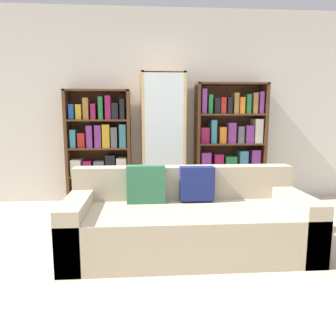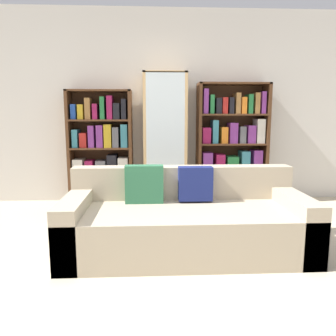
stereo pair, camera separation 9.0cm
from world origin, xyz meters
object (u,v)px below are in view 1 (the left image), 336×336
object	(u,v)px
display_cabinet	(163,139)
bookshelf_right	(230,146)
bookshelf_left	(100,150)
wine_bottle	(198,210)
couch	(187,221)

from	to	relation	value
display_cabinet	bookshelf_right	world-z (taller)	display_cabinet
bookshelf_right	display_cabinet	bearing A→B (deg)	-178.98
bookshelf_left	wine_bottle	distance (m)	1.67
bookshelf_left	wine_bottle	world-z (taller)	bookshelf_left
bookshelf_left	bookshelf_right	xyz separation A→B (m)	(1.83, 0.00, 0.05)
bookshelf_right	wine_bottle	world-z (taller)	bookshelf_right
wine_bottle	couch	bearing A→B (deg)	-107.16
bookshelf_left	bookshelf_right	world-z (taller)	bookshelf_right
couch	bookshelf_right	size ratio (longest dim) A/B	1.29
bookshelf_left	display_cabinet	bearing A→B (deg)	-1.07
bookshelf_left	bookshelf_right	bearing A→B (deg)	0.02
bookshelf_left	bookshelf_right	distance (m)	1.83
display_cabinet	bookshelf_left	bearing A→B (deg)	178.93
couch	bookshelf_left	xyz separation A→B (m)	(-1.00, 1.69, 0.49)
couch	display_cabinet	distance (m)	1.79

